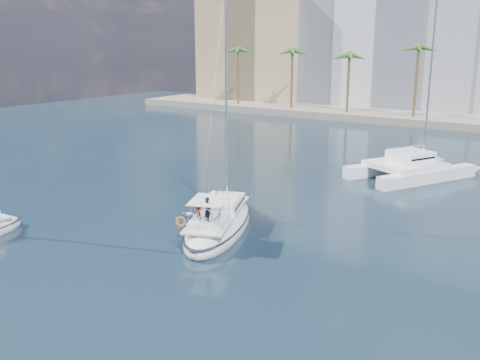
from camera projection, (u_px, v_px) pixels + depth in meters
The scene contains 9 objects.
ground at pixel (245, 246), 33.31m from camera, with size 160.00×160.00×0.00m, color black.
quay at pixel (463, 121), 82.21m from camera, with size 120.00×14.00×1.20m, color gray.
building_modern at pixel (414, 33), 95.00m from camera, with size 42.00×16.00×28.00m, color white.
building_tan_left at pixel (259, 49), 108.73m from camera, with size 22.00×14.00×22.00m, color tan.
palm_left at pixel (262, 54), 94.94m from camera, with size 3.60×3.60×12.30m.
palm_centre at pixel (463, 57), 76.58m from camera, with size 3.60×3.60×12.30m.
main_sloop at pixel (219, 223), 35.97m from camera, with size 7.74×12.05×17.10m.
catamaran at pixel (409, 166), 50.05m from camera, with size 10.28×12.72×16.68m.
seagull at pixel (189, 214), 38.30m from camera, with size 1.20×0.52×0.22m.
Camera 1 is at (17.17, -26.10, 12.29)m, focal length 40.00 mm.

